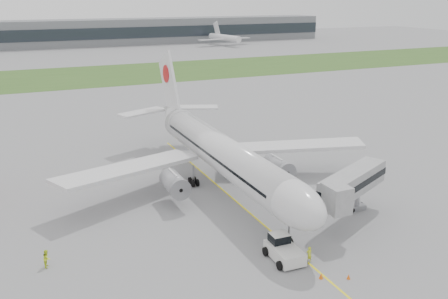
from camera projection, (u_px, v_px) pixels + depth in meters
name	position (u px, v px, depth m)	size (l,w,h in m)	color
ground	(233.00, 199.00, 69.67)	(600.00, 600.00, 0.00)	gray
apron_markings	(249.00, 212.00, 65.30)	(70.00, 70.00, 0.04)	yellow
grass_strip	(89.00, 76.00, 174.43)	(600.00, 50.00, 0.02)	#365B22
terminal_building	(54.00, 34.00, 268.26)	(320.00, 22.30, 14.00)	gray
airliner	(219.00, 150.00, 72.24)	(48.13, 53.95, 17.88)	silver
pushback_tug	(283.00, 249.00, 53.60)	(3.38, 4.91, 2.47)	silver
jet_bridge	(351.00, 185.00, 61.55)	(13.34, 9.47, 6.53)	#A4A4A6
safety_cone_left	(321.00, 276.00, 50.00)	(0.44, 0.44, 0.61)	#ED5C0C
safety_cone_right	(349.00, 277.00, 49.94)	(0.38, 0.38, 0.53)	#ED5C0C
ground_crew_near	(309.00, 254.00, 52.99)	(0.64, 0.42, 1.76)	#D5E726
ground_crew_far	(47.00, 258.00, 52.01)	(0.94, 0.73, 1.94)	#D8F328
distant_aircraft_right	(225.00, 45.00, 277.68)	(32.18, 28.40, 12.30)	silver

